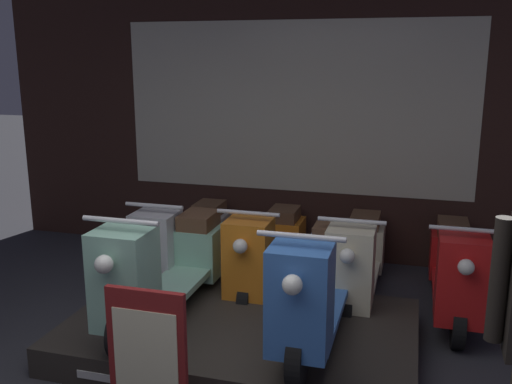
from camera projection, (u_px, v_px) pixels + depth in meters
The scene contains 9 objects.
shop_wall_back at pixel (295, 103), 5.73m from camera, with size 6.42×0.09×3.20m.
display_platform at pixel (241, 335), 4.08m from camera, with size 2.44×1.50×0.21m.
scooter_display_left at pixel (167, 267), 4.10m from camera, with size 0.50×1.74×0.90m.
scooter_display_right at pixel (318, 284), 3.81m from camera, with size 0.50×1.74×0.90m.
scooter_backrow_0 at pixel (186, 244), 5.27m from camera, with size 0.50×1.74×0.90m.
scooter_backrow_1 at pixel (268, 252), 5.06m from camera, with size 0.50×1.74×0.90m.
scooter_backrow_2 at pixel (358, 260), 4.85m from camera, with size 0.50×1.74×0.90m.
scooter_backrow_3 at pixel (455, 269), 4.64m from camera, with size 0.50×1.74×0.90m.
price_sign_board at pixel (148, 366), 3.04m from camera, with size 0.45×0.04×0.88m.
Camera 1 is at (1.19, -2.25, 2.06)m, focal length 40.00 mm.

